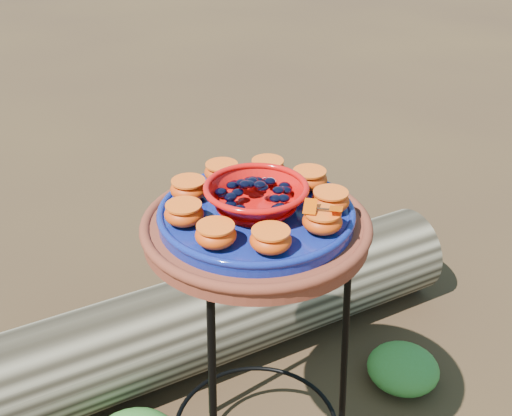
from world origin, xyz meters
TOP-DOWN VIEW (x-y plane):
  - plant_stand at (0.00, 0.00)m, footprint 0.44×0.44m
  - terracotta_saucer at (0.00, 0.00)m, footprint 0.46×0.46m
  - cobalt_plate at (0.00, 0.00)m, footprint 0.39×0.39m
  - red_bowl at (0.00, 0.00)m, footprint 0.20×0.20m
  - glass_gems at (0.00, 0.00)m, footprint 0.15×0.15m
  - orange_half_0 at (0.06, -0.14)m, footprint 0.08×0.08m
  - orange_half_1 at (0.12, -0.08)m, footprint 0.08×0.08m
  - orange_half_2 at (0.15, 0.01)m, footprint 0.08×0.08m
  - orange_half_3 at (0.10, 0.10)m, footprint 0.08×0.08m
  - orange_half_4 at (0.01, 0.15)m, footprint 0.08×0.08m
  - orange_half_5 at (-0.09, 0.12)m, footprint 0.08×0.08m
  - orange_half_6 at (-0.14, 0.04)m, footprint 0.08×0.08m
  - orange_half_7 at (-0.13, -0.06)m, footprint 0.08×0.08m
  - orange_half_8 at (-0.06, -0.13)m, footprint 0.08×0.08m
  - butterfly at (0.06, -0.14)m, footprint 0.10×0.10m
  - driftwood_log at (0.16, 0.42)m, footprint 1.58×0.56m
  - foliage_right at (0.53, 0.00)m, footprint 0.21×0.21m
  - foliage_back at (-0.24, 0.60)m, footprint 0.30×0.30m

SIDE VIEW (x-z plane):
  - foliage_right at x=0.53m, z-range 0.00..0.11m
  - foliage_back at x=-0.24m, z-range 0.00..0.15m
  - driftwood_log at x=0.16m, z-range 0.00..0.29m
  - plant_stand at x=0.00m, z-range 0.00..0.70m
  - terracotta_saucer at x=0.00m, z-range 0.70..0.74m
  - cobalt_plate at x=0.00m, z-range 0.74..0.76m
  - orange_half_0 at x=0.06m, z-range 0.76..0.81m
  - orange_half_1 at x=0.12m, z-range 0.76..0.81m
  - orange_half_2 at x=0.15m, z-range 0.76..0.81m
  - orange_half_3 at x=0.10m, z-range 0.76..0.81m
  - orange_half_4 at x=0.01m, z-range 0.76..0.81m
  - orange_half_5 at x=-0.09m, z-range 0.76..0.81m
  - orange_half_6 at x=-0.14m, z-range 0.76..0.81m
  - orange_half_7 at x=-0.13m, z-range 0.76..0.81m
  - orange_half_8 at x=-0.06m, z-range 0.76..0.81m
  - red_bowl at x=0.00m, z-range 0.76..0.82m
  - butterfly at x=0.06m, z-range 0.81..0.82m
  - glass_gems at x=0.00m, z-range 0.82..0.84m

